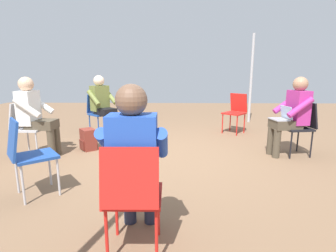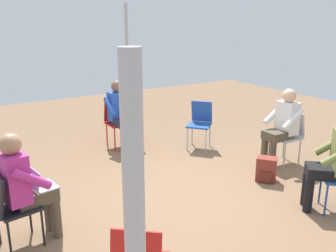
# 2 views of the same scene
# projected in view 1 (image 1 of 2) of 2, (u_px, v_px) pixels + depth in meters

# --- Properties ---
(ground_plane) EXTENTS (14.00, 14.00, 0.00)m
(ground_plane) POSITION_uv_depth(u_px,v_px,m) (166.00, 154.00, 4.23)
(ground_plane) COLOR brown
(chair_southeast) EXTENTS (0.58, 0.58, 0.85)m
(chair_southeast) POSITION_uv_depth(u_px,v_px,m) (27.00, 152.00, 2.73)
(chair_southeast) COLOR #1E4799
(chair_southeast) RESTS_ON ground
(chair_northwest) EXTENTS (0.59, 0.58, 0.85)m
(chair_northwest) POSITION_uv_depth(u_px,v_px,m) (236.00, 110.00, 5.65)
(chair_northwest) COLOR red
(chair_northwest) RESTS_ON ground
(chair_north) EXTENTS (0.46, 0.49, 0.85)m
(chair_north) POSITION_uv_depth(u_px,v_px,m) (301.00, 125.00, 4.13)
(chair_north) COLOR black
(chair_north) RESTS_ON ground
(chair_south) EXTENTS (0.41, 0.45, 0.85)m
(chair_south) POSITION_uv_depth(u_px,v_px,m) (26.00, 125.00, 4.08)
(chair_south) COLOR #B7B7BC
(chair_south) RESTS_ON ground
(chair_east) EXTENTS (0.44, 0.41, 0.85)m
(chair_east) POSITION_uv_depth(u_px,v_px,m) (132.00, 192.00, 1.82)
(chair_east) COLOR red
(chair_east) RESTS_ON ground
(chair_southwest) EXTENTS (0.58, 0.59, 0.85)m
(chair_southwest) POSITION_uv_depth(u_px,v_px,m) (99.00, 111.00, 5.54)
(chair_southwest) COLOR #1E4799
(chair_southwest) RESTS_ON ground
(person_with_laptop) EXTENTS (0.55, 0.56, 1.24)m
(person_with_laptop) POSITION_uv_depth(u_px,v_px,m) (292.00, 112.00, 4.07)
(person_with_laptop) COLOR #4C4233
(person_with_laptop) RESTS_ON ground
(person_in_white) EXTENTS (0.50, 0.53, 1.24)m
(person_in_white) POSITION_uv_depth(u_px,v_px,m) (35.00, 113.00, 4.03)
(person_in_white) COLOR #4C4233
(person_in_white) RESTS_ON ground
(person_in_olive) EXTENTS (0.63, 0.63, 1.24)m
(person_in_olive) POSITION_uv_depth(u_px,v_px,m) (102.00, 102.00, 5.38)
(person_in_olive) COLOR black
(person_in_olive) RESTS_ON ground
(person_in_blue) EXTENTS (0.53, 0.50, 1.24)m
(person_in_blue) POSITION_uv_depth(u_px,v_px,m) (135.00, 157.00, 1.94)
(person_in_blue) COLOR #23283D
(person_in_blue) RESTS_ON ground
(backpack_near_laptop_user) EXTENTS (0.34, 0.33, 0.36)m
(backpack_near_laptop_user) POSITION_uv_depth(u_px,v_px,m) (88.00, 141.00, 4.47)
(backpack_near_laptop_user) COLOR maroon
(backpack_near_laptop_user) RESTS_ON ground
(tent_pole_far) EXTENTS (0.07, 0.07, 2.25)m
(tent_pole_far) POSITION_uv_depth(u_px,v_px,m) (251.00, 79.00, 6.72)
(tent_pole_far) COLOR #B2B2B7
(tent_pole_far) RESTS_ON ground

